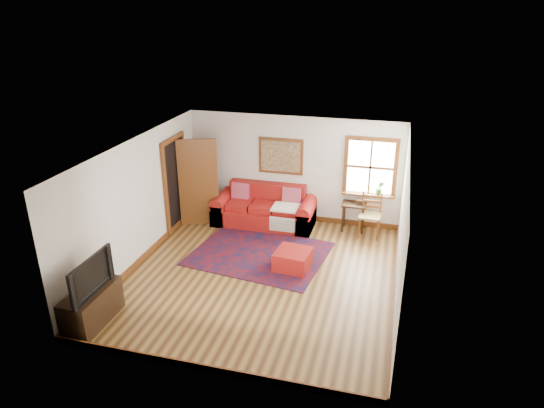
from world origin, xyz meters
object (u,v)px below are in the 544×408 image
(red_leather_sofa, at_px, (265,211))
(ladder_back_chair, at_px, (370,213))
(side_table, at_px, (354,208))
(media_cabinet, at_px, (92,306))
(red_ottoman, at_px, (293,260))

(red_leather_sofa, relative_size, ladder_back_chair, 2.38)
(side_table, bearing_deg, media_cabinet, -129.01)
(side_table, xyz_separation_m, media_cabinet, (-3.71, -4.58, -0.23))
(red_leather_sofa, distance_m, media_cabinet, 4.72)
(red_leather_sofa, distance_m, red_ottoman, 2.18)
(side_table, distance_m, ladder_back_chair, 0.42)
(ladder_back_chair, distance_m, media_cabinet, 6.03)
(red_ottoman, bearing_deg, side_table, 71.16)
(red_leather_sofa, relative_size, side_table, 3.58)
(side_table, relative_size, ladder_back_chair, 0.66)
(ladder_back_chair, bearing_deg, side_table, 156.80)
(ladder_back_chair, relative_size, media_cabinet, 0.90)
(red_leather_sofa, height_order, side_table, red_leather_sofa)
(ladder_back_chair, bearing_deg, red_ottoman, -125.26)
(side_table, height_order, ladder_back_chair, ladder_back_chair)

